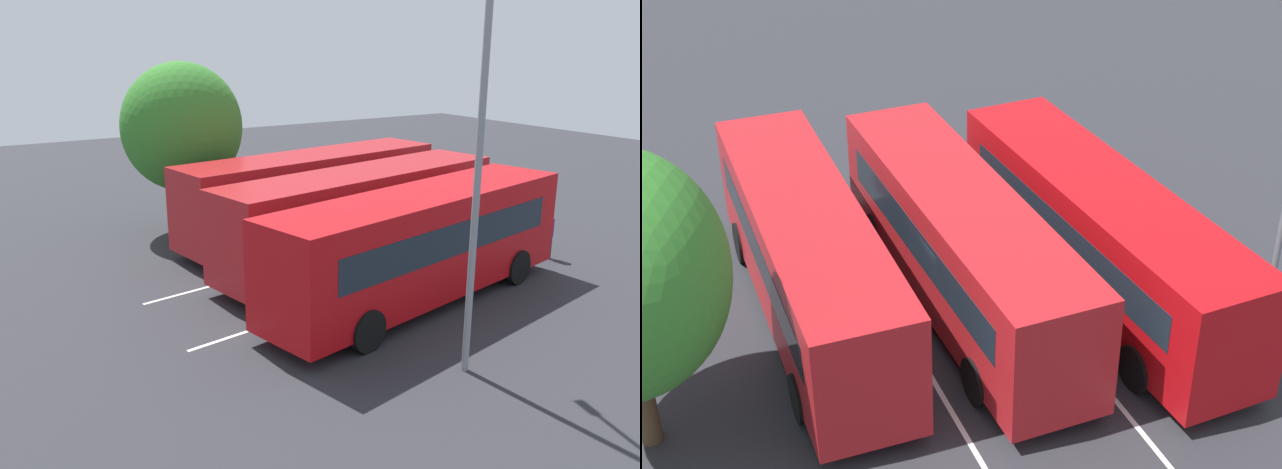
{
  "view_description": "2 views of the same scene",
  "coord_description": "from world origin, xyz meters",
  "views": [
    {
      "loc": [
        -12.05,
        -17.09,
        7.34
      ],
      "look_at": [
        -1.12,
        0.52,
        1.22
      ],
      "focal_mm": 37.39,
      "sensor_mm": 36.0,
      "label": 1
    },
    {
      "loc": [
        -19.39,
        4.65,
        14.02
      ],
      "look_at": [
        0.62,
        -0.01,
        1.84
      ],
      "focal_mm": 54.89,
      "sensor_mm": 36.0,
      "label": 2
    }
  ],
  "objects": [
    {
      "name": "ground_plane",
      "position": [
        0.0,
        0.0,
        0.0
      ],
      "size": [
        69.38,
        69.38,
        0.0
      ],
      "primitive_type": "plane",
      "color": "#2B2B30"
    },
    {
      "name": "bus_far_left",
      "position": [
        -0.13,
        -3.34,
        1.8
      ],
      "size": [
        10.94,
        4.44,
        3.24
      ],
      "rotation": [
        0.0,
        0.0,
        0.2
      ],
      "color": "#B70C11",
      "rests_on": "ground"
    },
    {
      "name": "bus_center_left",
      "position": [
        0.23,
        0.1,
        1.8
      ],
      "size": [
        10.94,
        4.16,
        3.24
      ],
      "rotation": [
        0.0,
        0.0,
        0.17
      ],
      "color": "#AD191E",
      "rests_on": "ground"
    },
    {
      "name": "bus_center_right",
      "position": [
        0.51,
        3.74,
        1.8
      ],
      "size": [
        10.92,
        3.85,
        3.24
      ],
      "rotation": [
        0.0,
        0.0,
        0.14
      ],
      "color": "#AD191E",
      "rests_on": "ground"
    },
    {
      "name": "pedestrian",
      "position": [
        6.25,
        -2.55,
        0.95
      ],
      "size": [
        0.43,
        0.43,
        1.63
      ],
      "rotation": [
        0.0,
        0.0,
        3.59
      ],
      "color": "#232833",
      "rests_on": "ground"
    },
    {
      "name": "lane_stripe_outer_left",
      "position": [
        0.0,
        -1.75,
        0.0
      ],
      "size": [
        14.04,
        2.26,
        0.01
      ],
      "primitive_type": "cube",
      "rotation": [
        0.0,
        0.0,
        0.15
      ],
      "color": "silver",
      "rests_on": "ground"
    },
    {
      "name": "lane_stripe_inner_left",
      "position": [
        0.0,
        1.75,
        0.0
      ],
      "size": [
        14.04,
        2.26,
        0.01
      ],
      "primitive_type": "cube",
      "rotation": [
        0.0,
        0.0,
        0.15
      ],
      "color": "silver",
      "rests_on": "ground"
    }
  ]
}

